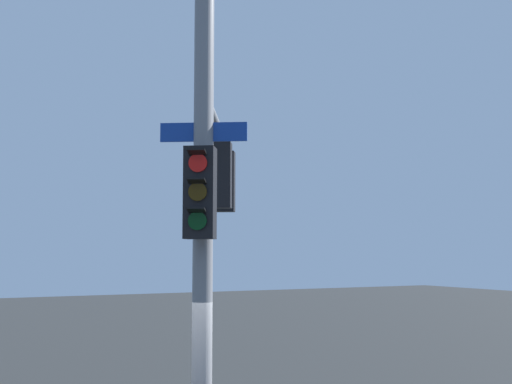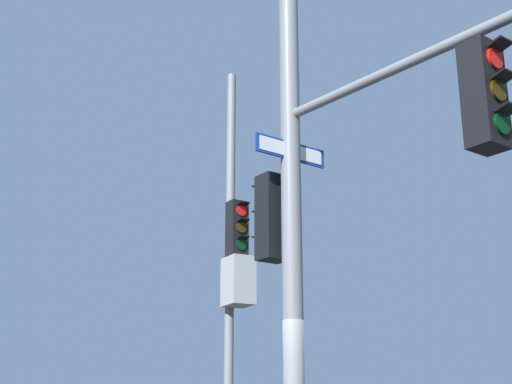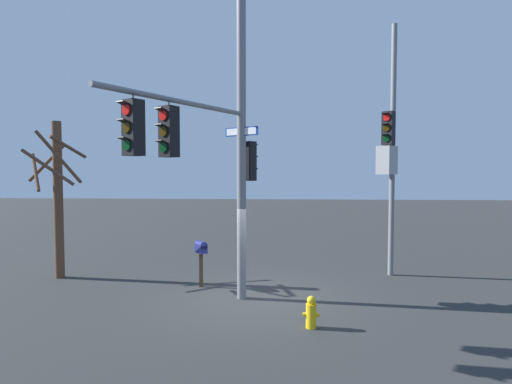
# 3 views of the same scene
# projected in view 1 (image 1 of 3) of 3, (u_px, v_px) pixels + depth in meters

# --- Properties ---
(main_signal_pole_assembly) EXTENTS (5.27, 4.77, 8.68)m
(main_signal_pole_assembly) POSITION_uv_depth(u_px,v_px,m) (199.00, 144.00, 9.11)
(main_signal_pole_assembly) COLOR slate
(main_signal_pole_assembly) RESTS_ON ground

